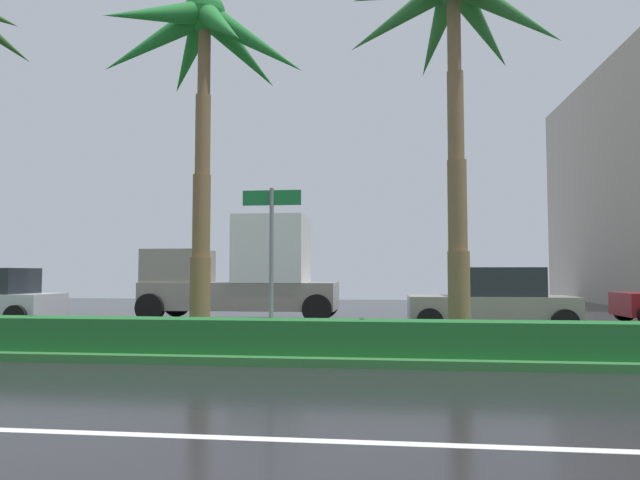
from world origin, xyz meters
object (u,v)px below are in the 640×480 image
at_px(palm_tree_centre_left, 203,59).
at_px(palm_tree_centre, 455,30).
at_px(box_truck_lead, 244,274).
at_px(car_in_traffic_second, 491,301).
at_px(street_name_sign, 272,246).

distance_m(palm_tree_centre_left, palm_tree_centre, 5.40).
relative_size(box_truck_lead, car_in_traffic_second, 1.49).
height_order(palm_tree_centre_left, palm_tree_centre, palm_tree_centre).
xyz_separation_m(palm_tree_centre, car_in_traffic_second, (1.34, 3.87, -5.80)).
xyz_separation_m(palm_tree_centre_left, street_name_sign, (1.83, -1.44, -4.17)).
bearing_deg(street_name_sign, palm_tree_centre, 22.57).
xyz_separation_m(palm_tree_centre_left, box_truck_lead, (-0.82, 6.89, -4.70)).
distance_m(palm_tree_centre_left, street_name_sign, 4.78).
height_order(palm_tree_centre, car_in_traffic_second, palm_tree_centre).
xyz_separation_m(box_truck_lead, car_in_traffic_second, (7.56, -2.99, -0.72)).
relative_size(palm_tree_centre_left, street_name_sign, 2.53).
height_order(street_name_sign, box_truck_lead, box_truck_lead).
bearing_deg(palm_tree_centre_left, car_in_traffic_second, 30.10).
xyz_separation_m(palm_tree_centre_left, car_in_traffic_second, (6.73, 3.90, -5.43)).
relative_size(palm_tree_centre_left, car_in_traffic_second, 1.76).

